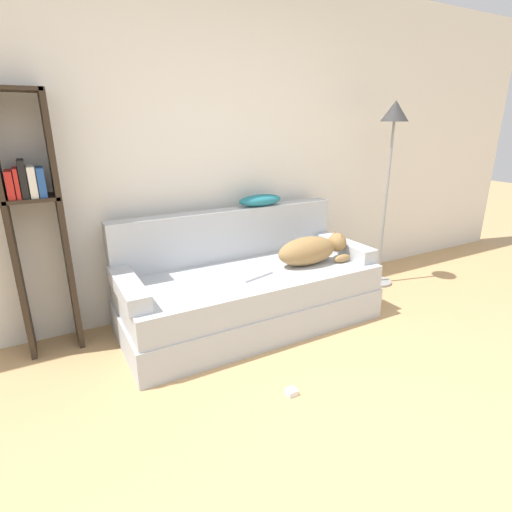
{
  "coord_description": "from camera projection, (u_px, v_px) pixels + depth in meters",
  "views": [
    {
      "loc": [
        -1.24,
        -0.83,
        1.57
      ],
      "look_at": [
        0.15,
        1.65,
        0.61
      ],
      "focal_mm": 28.0,
      "sensor_mm": 36.0,
      "label": 1
    }
  ],
  "objects": [
    {
      "name": "laptop",
      "position": [
        251.0,
        274.0,
        3.04
      ],
      "size": [
        0.32,
        0.27,
        0.02
      ],
      "rotation": [
        0.0,
        0.0,
        0.26
      ],
      "color": "#B7B7BC",
      "rests_on": "couch"
    },
    {
      "name": "dog",
      "position": [
        312.0,
        250.0,
        3.25
      ],
      "size": [
        0.66,
        0.26,
        0.24
      ],
      "color": "olive",
      "rests_on": "couch"
    },
    {
      "name": "throw_pillow",
      "position": [
        260.0,
        200.0,
        3.43
      ],
      "size": [
        0.4,
        0.16,
        0.1
      ],
      "color": "teal",
      "rests_on": "couch_backrest"
    },
    {
      "name": "bookshelf",
      "position": [
        34.0,
        215.0,
        2.63
      ],
      "size": [
        0.35,
        0.26,
        1.77
      ],
      "color": "#2D2319",
      "rests_on": "ground_plane"
    },
    {
      "name": "ground_plane",
      "position": [
        408.0,
        496.0,
        1.76
      ],
      "size": [
        20.0,
        20.0,
        0.0
      ],
      "primitive_type": "plane",
      "color": "tan"
    },
    {
      "name": "couch",
      "position": [
        250.0,
        298.0,
        3.2
      ],
      "size": [
        2.02,
        0.89,
        0.46
      ],
      "color": "#B2B7BC",
      "rests_on": "ground_plane"
    },
    {
      "name": "couch_arm_right",
      "position": [
        343.0,
        247.0,
        3.54
      ],
      "size": [
        0.15,
        0.7,
        0.11
      ],
      "color": "#B2B7BC",
      "rests_on": "couch"
    },
    {
      "name": "power_adapter",
      "position": [
        291.0,
        392.0,
        2.41
      ],
      "size": [
        0.06,
        0.06,
        0.03
      ],
      "color": "silver",
      "rests_on": "ground_plane"
    },
    {
      "name": "couch_backrest",
      "position": [
        229.0,
        234.0,
        3.37
      ],
      "size": [
        1.98,
        0.15,
        0.42
      ],
      "color": "#B2B7BC",
      "rests_on": "couch"
    },
    {
      "name": "couch_arm_left",
      "position": [
        128.0,
        287.0,
        2.67
      ],
      "size": [
        0.15,
        0.7,
        0.11
      ],
      "color": "#B2B7BC",
      "rests_on": "couch"
    },
    {
      "name": "wall_back",
      "position": [
        200.0,
        150.0,
        3.24
      ],
      "size": [
        8.15,
        0.06,
        2.7
      ],
      "color": "silver",
      "rests_on": "ground_plane"
    },
    {
      "name": "floor_lamp",
      "position": [
        392.0,
        143.0,
        3.65
      ],
      "size": [
        0.28,
        0.28,
        1.75
      ],
      "color": "gray",
      "rests_on": "ground_plane"
    }
  ]
}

